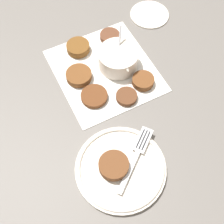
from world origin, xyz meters
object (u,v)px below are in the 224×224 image
(serving_plate, at_px, (121,168))
(extra_saucer, at_px, (150,14))
(fork, at_px, (138,152))
(sauce_bowl, at_px, (118,59))
(fritter_on_plate, at_px, (114,165))

(serving_plate, xyz_separation_m, extra_saucer, (-0.42, 0.30, -0.00))
(serving_plate, bearing_deg, fork, 107.34)
(sauce_bowl, xyz_separation_m, fritter_on_plate, (0.27, -0.14, -0.00))
(fritter_on_plate, height_order, fork, fritter_on_plate)
(serving_plate, height_order, extra_saucer, serving_plate)
(extra_saucer, bearing_deg, serving_plate, -35.42)
(sauce_bowl, relative_size, fritter_on_plate, 1.72)
(fritter_on_plate, distance_m, fork, 0.07)
(serving_plate, relative_size, fork, 1.45)
(fork, distance_m, extra_saucer, 0.47)
(sauce_bowl, distance_m, serving_plate, 0.31)
(fork, bearing_deg, extra_saucer, 148.54)
(fork, xyz_separation_m, extra_saucer, (-0.40, 0.25, -0.01))
(extra_saucer, bearing_deg, fork, -31.46)
(fritter_on_plate, relative_size, fork, 0.48)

